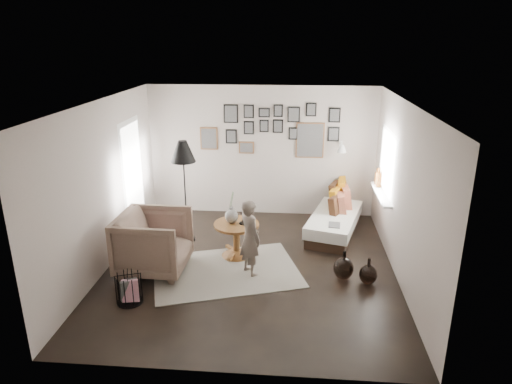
# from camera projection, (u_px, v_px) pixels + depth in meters

# --- Properties ---
(ground) EXTENTS (4.80, 4.80, 0.00)m
(ground) POSITION_uv_depth(u_px,v_px,m) (250.00, 267.00, 7.24)
(ground) COLOR black
(ground) RESTS_ON ground
(wall_back) EXTENTS (4.50, 0.00, 4.50)m
(wall_back) POSITION_uv_depth(u_px,v_px,m) (262.00, 152.00, 9.08)
(wall_back) COLOR #AA9E95
(wall_back) RESTS_ON ground
(wall_front) EXTENTS (4.50, 0.00, 4.50)m
(wall_front) POSITION_uv_depth(u_px,v_px,m) (227.00, 267.00, 4.56)
(wall_front) COLOR #AA9E95
(wall_front) RESTS_ON ground
(wall_left) EXTENTS (0.00, 4.80, 4.80)m
(wall_left) POSITION_uv_depth(u_px,v_px,m) (104.00, 186.00, 7.00)
(wall_left) COLOR #AA9E95
(wall_left) RESTS_ON ground
(wall_right) EXTENTS (0.00, 4.80, 4.80)m
(wall_right) POSITION_uv_depth(u_px,v_px,m) (403.00, 194.00, 6.64)
(wall_right) COLOR #AA9E95
(wall_right) RESTS_ON ground
(ceiling) EXTENTS (4.80, 4.80, 0.00)m
(ceiling) POSITION_uv_depth(u_px,v_px,m) (249.00, 102.00, 6.40)
(ceiling) COLOR white
(ceiling) RESTS_ON wall_back
(door_left) EXTENTS (0.00, 2.14, 2.14)m
(door_left) POSITION_uv_depth(u_px,v_px,m) (133.00, 179.00, 8.21)
(door_left) COLOR white
(door_left) RESTS_ON wall_left
(window_right) EXTENTS (0.15, 1.32, 1.30)m
(window_right) POSITION_uv_depth(u_px,v_px,m) (380.00, 189.00, 8.03)
(window_right) COLOR white
(window_right) RESTS_ON wall_right
(gallery_wall) EXTENTS (2.74, 0.03, 1.08)m
(gallery_wall) POSITION_uv_depth(u_px,v_px,m) (276.00, 130.00, 8.90)
(gallery_wall) COLOR brown
(gallery_wall) RESTS_ON wall_back
(wall_sconce) EXTENTS (0.18, 0.36, 0.16)m
(wall_sconce) POSITION_uv_depth(u_px,v_px,m) (342.00, 148.00, 8.65)
(wall_sconce) COLOR white
(wall_sconce) RESTS_ON wall_back
(rug) EXTENTS (2.58, 2.15, 0.01)m
(rug) POSITION_uv_depth(u_px,v_px,m) (226.00, 271.00, 7.12)
(rug) COLOR beige
(rug) RESTS_ON ground
(pedestal_table) EXTENTS (0.74, 0.74, 0.59)m
(pedestal_table) POSITION_uv_depth(u_px,v_px,m) (237.00, 241.00, 7.54)
(pedestal_table) COLOR brown
(pedestal_table) RESTS_ON ground
(vase) EXTENTS (0.21, 0.21, 0.53)m
(vase) POSITION_uv_depth(u_px,v_px,m) (232.00, 214.00, 7.41)
(vase) COLOR black
(vase) RESTS_ON pedestal_table
(candles) EXTENTS (0.13, 0.13, 0.28)m
(candles) POSITION_uv_depth(u_px,v_px,m) (243.00, 216.00, 7.39)
(candles) COLOR black
(candles) RESTS_ON pedestal_table
(daybed) EXTENTS (1.20, 1.88, 0.86)m
(daybed) POSITION_uv_depth(u_px,v_px,m) (334.00, 218.00, 8.48)
(daybed) COLOR black
(daybed) RESTS_ON ground
(magazine_on_daybed) EXTENTS (0.22, 0.28, 0.01)m
(magazine_on_daybed) POSITION_uv_depth(u_px,v_px,m) (334.00, 225.00, 7.84)
(magazine_on_daybed) COLOR black
(magazine_on_daybed) RESTS_ON daybed
(armchair) EXTENTS (1.07, 1.05, 0.95)m
(armchair) POSITION_uv_depth(u_px,v_px,m) (154.00, 242.00, 7.01)
(armchair) COLOR brown
(armchair) RESTS_ON ground
(armchair_cushion) EXTENTS (0.46, 0.47, 0.19)m
(armchair_cushion) POSITION_uv_depth(u_px,v_px,m) (157.00, 241.00, 7.06)
(armchair_cushion) COLOR silver
(armchair_cushion) RESTS_ON armchair
(floor_lamp) EXTENTS (0.43, 0.43, 1.82)m
(floor_lamp) POSITION_uv_depth(u_px,v_px,m) (183.00, 155.00, 7.71)
(floor_lamp) COLOR black
(floor_lamp) RESTS_ON ground
(magazine_basket) EXTENTS (0.44, 0.44, 0.42)m
(magazine_basket) POSITION_uv_depth(u_px,v_px,m) (129.00, 289.00, 6.24)
(magazine_basket) COLOR black
(magazine_basket) RESTS_ON ground
(demijohn_large) EXTENTS (0.30, 0.30, 0.46)m
(demijohn_large) POSITION_uv_depth(u_px,v_px,m) (343.00, 268.00, 6.85)
(demijohn_large) COLOR black
(demijohn_large) RESTS_ON ground
(demijohn_small) EXTENTS (0.27, 0.27, 0.42)m
(demijohn_small) POSITION_uv_depth(u_px,v_px,m) (368.00, 274.00, 6.72)
(demijohn_small) COLOR black
(demijohn_small) RESTS_ON ground
(child) EXTENTS (0.50, 0.52, 1.20)m
(child) POSITION_uv_depth(u_px,v_px,m) (250.00, 238.00, 6.88)
(child) COLOR #64584F
(child) RESTS_ON ground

